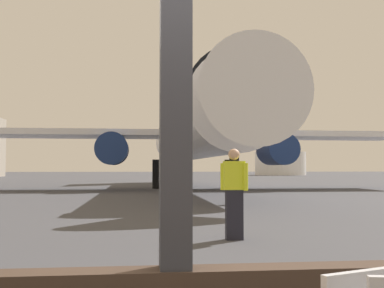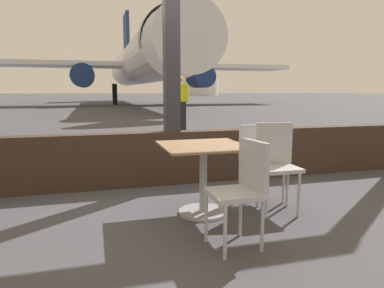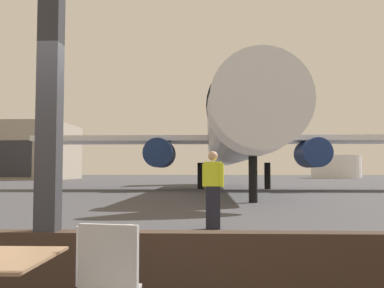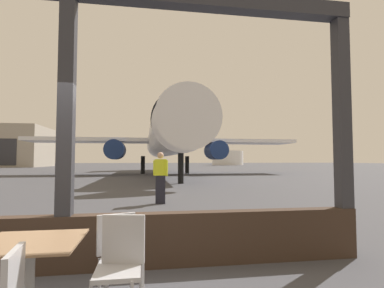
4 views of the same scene
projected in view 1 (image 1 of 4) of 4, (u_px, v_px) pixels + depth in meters
ground_plane at (140, 183)px, 42.69m from camera, size 220.00×220.00×0.00m
window_frame at (175, 174)px, 3.06m from camera, size 8.43×0.24×3.95m
airplane at (195, 130)px, 29.96m from camera, size 27.39×32.12×10.66m
ground_crew_worker at (234, 192)px, 9.12m from camera, size 0.48×0.37×1.74m
fuel_storage_tank at (280, 164)px, 86.31m from camera, size 9.12×9.12×4.18m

